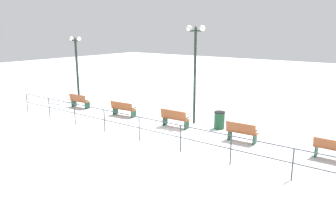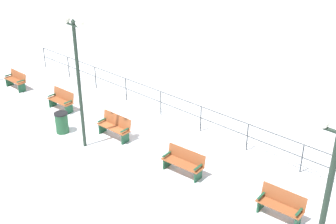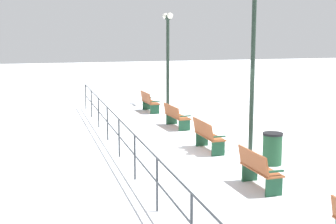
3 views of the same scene
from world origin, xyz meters
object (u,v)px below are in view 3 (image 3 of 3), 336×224
Objects in this scene: bench_fourth at (176,116)px; lamppost_middle at (254,35)px; trash_bin at (272,149)px; lamppost_far at (168,45)px; bench_fifth at (149,102)px; bench_third at (207,135)px; bench_second at (259,169)px.

bench_fourth is 5.19m from lamppost_middle.
lamppost_middle reaches higher than bench_fourth.
lamppost_far is at bearing 89.64° from trash_bin.
trash_bin is (-0.07, -11.03, -2.44)m from lamppost_far.
bench_third is at bearing -92.75° from bench_fifth.
trash_bin is at bearing -85.54° from bench_fifth.
bench_third reaches higher than bench_second.
lamppost_far is (0.00, 9.48, -0.59)m from lamppost_middle.
bench_fourth is (0.16, 7.39, -0.03)m from bench_second.
lamppost_middle is at bearing 87.41° from trash_bin.
bench_fifth is (0.00, 11.09, -0.01)m from bench_second.
bench_fifth is 0.33× the size of lamppost_far.
lamppost_far reaches higher than bench_second.
bench_fifth is at bearing 87.67° from bench_second.
lamppost_far reaches higher than trash_bin.
lamppost_far is 11.30m from trash_bin.
bench_third is 0.97× the size of bench_fourth.
bench_second is 13.13m from lamppost_far.
lamppost_middle is (1.27, -0.35, 2.99)m from bench_third.
trash_bin is (1.11, -5.59, 0.00)m from bench_fourth.
bench_fifth is 8.42m from lamppost_middle.
bench_fifth is 3.27m from lamppost_far.
lamppost_middle is at bearing -17.06° from bench_third.
trash_bin is (1.27, -9.29, -0.01)m from bench_fifth.
trash_bin is at bearing -92.59° from lamppost_middle.
bench_fourth is 1.79× the size of trash_bin.
lamppost_middle is 1.16× the size of lamppost_far.
bench_third is 0.30× the size of lamppost_middle.
bench_third is 7.40m from bench_fifth.
bench_fifth is (-0.07, 7.39, -0.03)m from bench_third.
bench_second is 0.27× the size of lamppost_middle.
lamppost_far is (1.27, 9.13, 2.39)m from bench_third.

